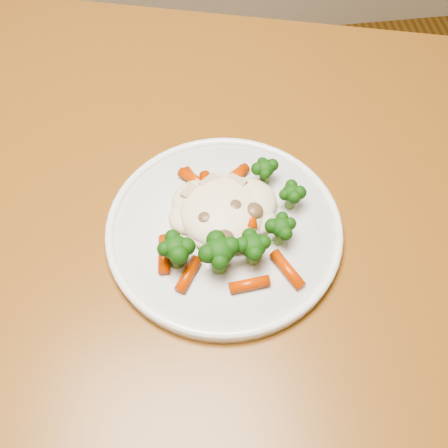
% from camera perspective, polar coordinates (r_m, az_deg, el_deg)
% --- Properties ---
extents(dining_table, '(1.36, 1.09, 0.75)m').
position_cam_1_polar(dining_table, '(0.71, -1.45, -5.81)').
color(dining_table, brown).
rests_on(dining_table, ground).
extents(plate, '(0.26, 0.26, 0.01)m').
position_cam_1_polar(plate, '(0.62, 0.00, -0.69)').
color(plate, white).
rests_on(plate, dining_table).
extents(meal, '(0.17, 0.17, 0.04)m').
position_cam_1_polar(meal, '(0.60, 0.41, 0.56)').
color(meal, beige).
rests_on(meal, plate).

